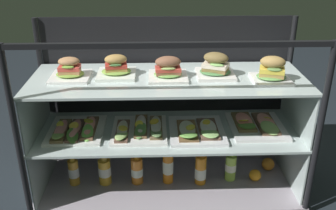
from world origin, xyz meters
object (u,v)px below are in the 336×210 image
(juice_bottle_near_post, at_px, (167,166))
(plated_roll_sandwich_near_right_corner, at_px, (167,70))
(plated_roll_sandwich_far_right, at_px, (70,71))
(open_sandwich_tray_far_left, at_px, (76,130))
(juice_bottle_front_middle, at_px, (74,171))
(orange_fruit_near_left_post, at_px, (268,164))
(plated_roll_sandwich_right_of_center, at_px, (272,71))
(open_sandwich_tray_left_of_center, at_px, (256,125))
(plated_roll_sandwich_mid_right, at_px, (216,67))
(juice_bottle_back_left, at_px, (105,170))
(open_sandwich_tray_near_right_corner, at_px, (197,130))
(plated_roll_sandwich_near_left_corner, at_px, (116,69))
(juice_bottle_back_right, at_px, (201,170))
(juice_bottle_front_left_end, at_px, (231,167))
(open_sandwich_tray_right_of_center, at_px, (140,129))
(orange_fruit_beside_bottles, at_px, (255,175))
(juice_bottle_front_fourth, at_px, (137,170))

(juice_bottle_near_post, bearing_deg, plated_roll_sandwich_near_right_corner, -129.73)
(plated_roll_sandwich_far_right, xyz_separation_m, open_sandwich_tray_far_left, (0.00, -0.03, -0.32))
(open_sandwich_tray_far_left, distance_m, juice_bottle_near_post, 0.55)
(juice_bottle_front_middle, relative_size, orange_fruit_near_left_post, 2.65)
(plated_roll_sandwich_right_of_center, xyz_separation_m, open_sandwich_tray_left_of_center, (-0.03, 0.07, -0.33))
(plated_roll_sandwich_far_right, distance_m, plated_roll_sandwich_mid_right, 0.74)
(plated_roll_sandwich_far_right, bearing_deg, juice_bottle_back_left, -6.69)
(open_sandwich_tray_near_right_corner, distance_m, juice_bottle_front_middle, 0.74)
(open_sandwich_tray_left_of_center, height_order, juice_bottle_back_left, open_sandwich_tray_left_of_center)
(juice_bottle_near_post, bearing_deg, plated_roll_sandwich_mid_right, 4.84)
(orange_fruit_near_left_post, bearing_deg, plated_roll_sandwich_near_right_corner, -170.74)
(plated_roll_sandwich_near_left_corner, bearing_deg, juice_bottle_near_post, -8.70)
(plated_roll_sandwich_mid_right, distance_m, orange_fruit_near_left_post, 0.75)
(juice_bottle_back_left, height_order, juice_bottle_back_right, juice_bottle_back_right)
(open_sandwich_tray_far_left, xyz_separation_m, juice_bottle_back_left, (0.13, 0.02, -0.27))
(plated_roll_sandwich_near_left_corner, xyz_separation_m, juice_bottle_back_right, (0.45, -0.06, -0.59))
(plated_roll_sandwich_right_of_center, bearing_deg, orange_fruit_near_left_post, 58.93)
(plated_roll_sandwich_right_of_center, relative_size, open_sandwich_tray_left_of_center, 0.56)
(juice_bottle_front_left_end, relative_size, orange_fruit_near_left_post, 2.60)
(open_sandwich_tray_near_right_corner, height_order, juice_bottle_near_post, open_sandwich_tray_near_right_corner)
(plated_roll_sandwich_far_right, distance_m, open_sandwich_tray_right_of_center, 0.47)
(orange_fruit_beside_bottles, bearing_deg, juice_bottle_front_left_end, 171.93)
(juice_bottle_front_middle, bearing_deg, open_sandwich_tray_left_of_center, 0.76)
(juice_bottle_front_middle, bearing_deg, plated_roll_sandwich_mid_right, 1.86)
(plated_roll_sandwich_near_left_corner, height_order, open_sandwich_tray_near_right_corner, plated_roll_sandwich_near_left_corner)
(plated_roll_sandwich_far_right, distance_m, juice_bottle_front_left_end, 1.04)
(open_sandwich_tray_near_right_corner, relative_size, open_sandwich_tray_left_of_center, 1.00)
(plated_roll_sandwich_near_left_corner, relative_size, plated_roll_sandwich_mid_right, 1.02)
(juice_bottle_near_post, distance_m, juice_bottle_back_right, 0.19)
(orange_fruit_near_left_post, bearing_deg, orange_fruit_beside_bottles, -134.38)
(open_sandwich_tray_left_of_center, relative_size, orange_fruit_beside_bottles, 4.79)
(plated_roll_sandwich_right_of_center, distance_m, juice_bottle_back_right, 0.68)
(plated_roll_sandwich_mid_right, distance_m, juice_bottle_near_post, 0.63)
(plated_roll_sandwich_near_right_corner, xyz_separation_m, orange_fruit_near_left_post, (0.61, 0.10, -0.64))
(juice_bottle_back_left, relative_size, orange_fruit_beside_bottles, 2.92)
(plated_roll_sandwich_near_left_corner, xyz_separation_m, plated_roll_sandwich_near_right_corner, (0.26, -0.04, 0.00))
(plated_roll_sandwich_right_of_center, relative_size, juice_bottle_front_fourth, 0.89)
(open_sandwich_tray_near_right_corner, height_order, orange_fruit_near_left_post, open_sandwich_tray_near_right_corner)
(juice_bottle_near_post, relative_size, juice_bottle_back_right, 1.07)
(plated_roll_sandwich_far_right, xyz_separation_m, juice_bottle_front_left_end, (0.86, -0.01, -0.59))
(juice_bottle_back_left, xyz_separation_m, juice_bottle_near_post, (0.36, -0.00, 0.02))
(plated_roll_sandwich_mid_right, height_order, open_sandwich_tray_right_of_center, plated_roll_sandwich_mid_right)
(plated_roll_sandwich_near_right_corner, xyz_separation_m, plated_roll_sandwich_mid_right, (0.25, 0.02, 0.00))
(plated_roll_sandwich_near_right_corner, relative_size, open_sandwich_tray_near_right_corner, 0.60)
(plated_roll_sandwich_mid_right, bearing_deg, juice_bottle_front_fourth, -176.59)
(plated_roll_sandwich_near_left_corner, relative_size, open_sandwich_tray_left_of_center, 0.59)
(plated_roll_sandwich_near_right_corner, bearing_deg, open_sandwich_tray_left_of_center, 1.17)
(plated_roll_sandwich_mid_right, height_order, orange_fruit_beside_bottles, plated_roll_sandwich_mid_right)
(open_sandwich_tray_near_right_corner, height_order, juice_bottle_front_left_end, open_sandwich_tray_near_right_corner)
(plated_roll_sandwich_mid_right, height_order, juice_bottle_front_left_end, plated_roll_sandwich_mid_right)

